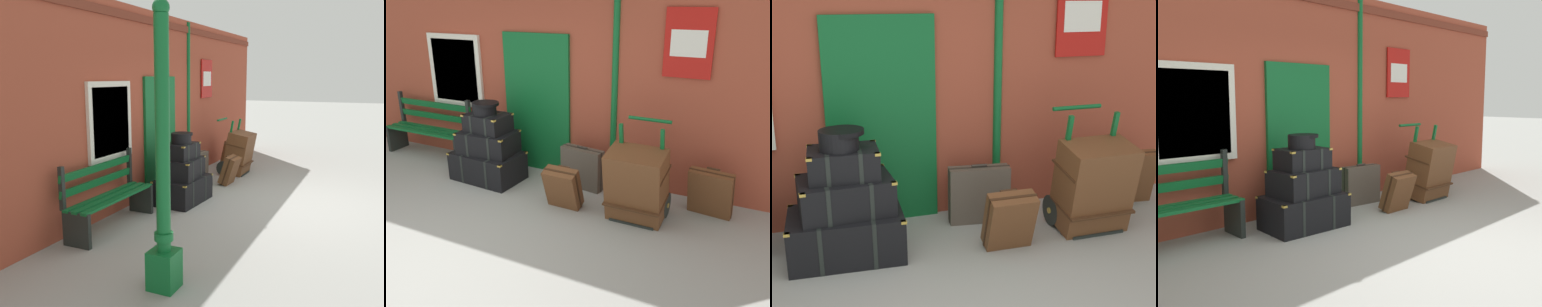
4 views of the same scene
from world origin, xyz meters
TOP-DOWN VIEW (x-y plane):
  - ground_plane at (0.00, 0.00)m, footprint 60.00×60.00m
  - brick_facade at (-0.01, 2.60)m, footprint 10.40×0.35m
  - lamp_post at (-3.33, 0.63)m, footprint 0.28×0.28m
  - platform_bench at (-2.12, 2.16)m, footprint 1.60×0.43m
  - steamer_trunk_base at (-0.58, 1.74)m, footprint 1.05×0.71m
  - steamer_trunk_middle at (-0.57, 1.76)m, footprint 0.84×0.59m
  - steamer_trunk_top at (-0.56, 1.79)m, footprint 0.63×0.48m
  - round_hatbox at (-0.58, 1.77)m, footprint 0.39×0.36m
  - porters_trolley at (1.80, 1.70)m, footprint 0.71×0.59m
  - large_brown_trunk at (1.80, 1.53)m, footprint 0.70×0.59m
  - suitcase_umber at (0.86, 1.41)m, footprint 0.46×0.36m
  - suitcase_slate at (0.81, 2.10)m, footprint 0.64×0.26m
  - suitcase_tan at (2.60, 2.03)m, footprint 0.56×0.33m

SIDE VIEW (x-z plane):
  - ground_plane at x=0.00m, z-range 0.00..0.00m
  - steamer_trunk_base at x=-0.58m, z-range 0.00..0.42m
  - porters_trolley at x=1.80m, z-range -0.33..0.87m
  - suitcase_umber at x=0.86m, z-range 0.00..0.58m
  - suitcase_slate at x=0.81m, z-range -0.02..0.61m
  - suitcase_tan at x=2.60m, z-range -0.01..0.63m
  - platform_bench at x=-2.12m, z-range -0.06..0.95m
  - large_brown_trunk at x=1.80m, z-range 0.00..0.94m
  - steamer_trunk_middle at x=-0.57m, z-range 0.42..0.74m
  - steamer_trunk_top at x=-0.56m, z-range 0.74..1.00m
  - lamp_post at x=-3.33m, z-range -0.35..2.44m
  - round_hatbox at x=-0.58m, z-range 1.01..1.19m
  - brick_facade at x=-0.01m, z-range 0.00..3.20m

